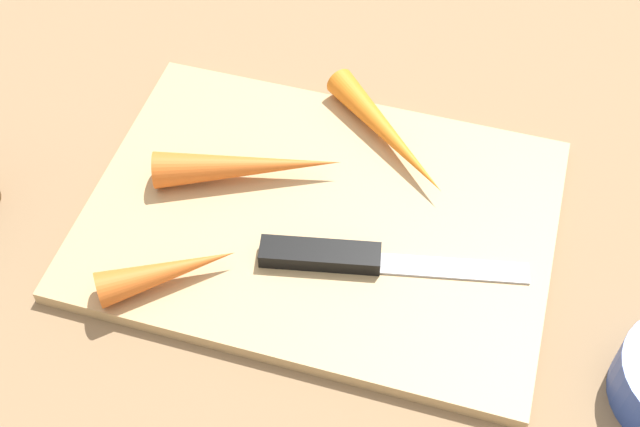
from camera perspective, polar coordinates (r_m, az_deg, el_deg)
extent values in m
plane|color=#8C6D4C|center=(0.68, 0.00, -0.63)|extent=(1.40, 1.40, 0.00)
cube|color=tan|center=(0.67, 0.00, -0.32)|extent=(0.36, 0.26, 0.01)
cube|color=#B7B7BC|center=(0.64, 8.96, -3.66)|extent=(0.11, 0.04, 0.00)
cube|color=black|center=(0.63, 0.00, -2.78)|extent=(0.09, 0.04, 0.01)
cone|color=orange|center=(0.68, -4.83, 3.17)|extent=(0.15, 0.08, 0.03)
cone|color=orange|center=(0.63, -10.13, -3.82)|extent=(0.10, 0.08, 0.03)
cone|color=orange|center=(0.71, 4.52, 5.37)|extent=(0.13, 0.12, 0.03)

